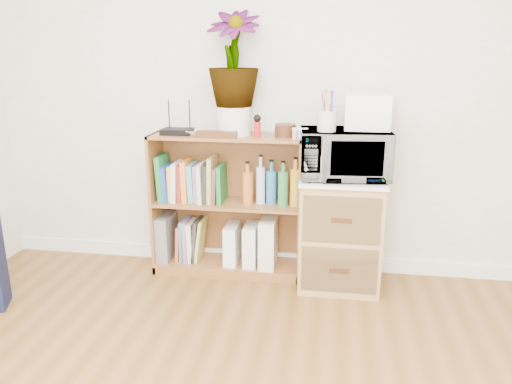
# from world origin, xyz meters

# --- Properties ---
(skirting_board) EXTENTS (4.00, 0.02, 0.10)m
(skirting_board) POSITION_xyz_m (0.00, 2.24, 0.05)
(skirting_board) COLOR white
(skirting_board) RESTS_ON ground
(bookshelf) EXTENTS (1.00, 0.30, 0.95)m
(bookshelf) POSITION_xyz_m (-0.35, 2.10, 0.47)
(bookshelf) COLOR brown
(bookshelf) RESTS_ON ground
(wicker_unit) EXTENTS (0.50, 0.45, 0.70)m
(wicker_unit) POSITION_xyz_m (0.40, 2.02, 0.35)
(wicker_unit) COLOR #9E7542
(wicker_unit) RESTS_ON ground
(microwave) EXTENTS (0.56, 0.41, 0.29)m
(microwave) POSITION_xyz_m (0.40, 2.02, 0.87)
(microwave) COLOR silver
(microwave) RESTS_ON wicker_unit
(pen_cup) EXTENTS (0.11, 0.11, 0.12)m
(pen_cup) POSITION_xyz_m (0.29, 1.95, 1.07)
(pen_cup) COLOR silver
(pen_cup) RESTS_ON microwave
(small_appliance) EXTENTS (0.27, 0.22, 0.21)m
(small_appliance) POSITION_xyz_m (0.53, 2.07, 1.12)
(small_appliance) COLOR white
(small_appliance) RESTS_ON microwave
(router) EXTENTS (0.20, 0.14, 0.04)m
(router) POSITION_xyz_m (-0.67, 2.08, 0.97)
(router) COLOR black
(router) RESTS_ON bookshelf
(white_bowl) EXTENTS (0.13, 0.13, 0.03)m
(white_bowl) POSITION_xyz_m (-0.56, 2.07, 0.97)
(white_bowl) COLOR silver
(white_bowl) RESTS_ON bookshelf
(plant_pot) EXTENTS (0.22, 0.22, 0.18)m
(plant_pot) POSITION_xyz_m (-0.31, 2.12, 1.04)
(plant_pot) COLOR silver
(plant_pot) RESTS_ON bookshelf
(potted_plant) EXTENTS (0.33, 0.33, 0.59)m
(potted_plant) POSITION_xyz_m (-0.31, 2.12, 1.43)
(potted_plant) COLOR #36732E
(potted_plant) RESTS_ON plant_pot
(trinket_box) EXTENTS (0.26, 0.06, 0.04)m
(trinket_box) POSITION_xyz_m (-0.39, 2.00, 0.97)
(trinket_box) COLOR #3B1C10
(trinket_box) RESTS_ON bookshelf
(kokeshi_doll) EXTENTS (0.04, 0.04, 0.10)m
(kokeshi_doll) POSITION_xyz_m (-0.14, 2.06, 1.00)
(kokeshi_doll) COLOR #B51716
(kokeshi_doll) RESTS_ON bookshelf
(wooden_bowl) EXTENTS (0.13, 0.13, 0.08)m
(wooden_bowl) POSITION_xyz_m (0.03, 2.11, 0.99)
(wooden_bowl) COLOR #36200E
(wooden_bowl) RESTS_ON bookshelf
(paint_jars) EXTENTS (0.11, 0.04, 0.06)m
(paint_jars) POSITION_xyz_m (0.13, 2.01, 0.98)
(paint_jars) COLOR pink
(paint_jars) RESTS_ON bookshelf
(file_box) EXTENTS (0.09, 0.25, 0.31)m
(file_box) POSITION_xyz_m (-0.80, 2.10, 0.23)
(file_box) COLOR slate
(file_box) RESTS_ON bookshelf
(magazine_holder_left) EXTENTS (0.09, 0.22, 0.27)m
(magazine_holder_left) POSITION_xyz_m (-0.32, 2.09, 0.20)
(magazine_holder_left) COLOR white
(magazine_holder_left) RESTS_ON bookshelf
(magazine_holder_mid) EXTENTS (0.09, 0.22, 0.28)m
(magazine_holder_mid) POSITION_xyz_m (-0.19, 2.09, 0.21)
(magazine_holder_mid) COLOR white
(magazine_holder_mid) RESTS_ON bookshelf
(magazine_holder_right) EXTENTS (0.10, 0.26, 0.33)m
(magazine_holder_right) POSITION_xyz_m (-0.07, 2.09, 0.23)
(magazine_holder_right) COLOR silver
(magazine_holder_right) RESTS_ON bookshelf
(cookbooks) EXTENTS (0.44, 0.20, 0.31)m
(cookbooks) POSITION_xyz_m (-0.60, 2.10, 0.63)
(cookbooks) COLOR #1F743C
(cookbooks) RESTS_ON bookshelf
(liquor_bottles) EXTENTS (0.46, 0.07, 0.32)m
(liquor_bottles) POSITION_xyz_m (-0.00, 2.10, 0.65)
(liquor_bottles) COLOR #B76222
(liquor_bottles) RESTS_ON bookshelf
(lower_books) EXTENTS (0.19, 0.19, 0.30)m
(lower_books) POSITION_xyz_m (-0.62, 2.10, 0.21)
(lower_books) COLOR #BB4821
(lower_books) RESTS_ON bookshelf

